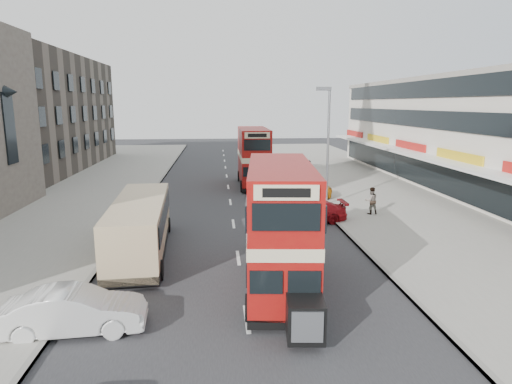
# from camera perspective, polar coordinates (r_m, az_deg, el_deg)

# --- Properties ---
(ground) EXTENTS (160.00, 160.00, 0.00)m
(ground) POSITION_cam_1_polar(r_m,az_deg,el_deg) (13.69, -0.59, -19.73)
(ground) COLOR #28282B
(ground) RESTS_ON ground
(road_surface) EXTENTS (12.00, 90.00, 0.01)m
(road_surface) POSITION_cam_1_polar(r_m,az_deg,el_deg) (32.49, -3.30, -1.29)
(road_surface) COLOR #28282B
(road_surface) RESTS_ON ground
(pavement_right) EXTENTS (12.00, 90.00, 0.15)m
(pavement_right) POSITION_cam_1_polar(r_m,az_deg,el_deg) (34.92, 16.79, -0.75)
(pavement_right) COLOR gray
(pavement_right) RESTS_ON ground
(pavement_left) EXTENTS (12.00, 90.00, 0.15)m
(pavement_left) POSITION_cam_1_polar(r_m,az_deg,el_deg) (34.31, -23.77, -1.45)
(pavement_left) COLOR gray
(pavement_left) RESTS_ON ground
(kerb_left) EXTENTS (0.20, 90.00, 0.16)m
(kerb_left) POSITION_cam_1_polar(r_m,az_deg,el_deg) (32.87, -13.99, -1.34)
(kerb_left) COLOR gray
(kerb_left) RESTS_ON ground
(kerb_right) EXTENTS (0.20, 90.00, 0.16)m
(kerb_right) POSITION_cam_1_polar(r_m,az_deg,el_deg) (33.20, 7.28, -0.97)
(kerb_right) COLOR gray
(kerb_right) RESTS_ON ground
(brick_terrace) EXTENTS (14.00, 28.00, 12.00)m
(brick_terrace) POSITION_cam_1_polar(r_m,az_deg,el_deg) (54.01, -28.35, 8.81)
(brick_terrace) COLOR #66594C
(brick_terrace) RESTS_ON ground
(commercial_row) EXTENTS (9.90, 46.20, 9.30)m
(commercial_row) POSITION_cam_1_polar(r_m,az_deg,el_deg) (39.69, 26.89, 6.65)
(commercial_row) COLOR beige
(commercial_row) RESTS_ON ground
(street_lamp) EXTENTS (1.00, 0.20, 8.12)m
(street_lamp) POSITION_cam_1_polar(r_m,az_deg,el_deg) (30.69, 9.07, 6.88)
(street_lamp) COLOR slate
(street_lamp) RESTS_ON ground
(bus_main) EXTENTS (3.04, 8.67, 4.68)m
(bus_main) POSITION_cam_1_polar(r_m,az_deg,el_deg) (16.94, 3.13, -4.46)
(bus_main) COLOR black
(bus_main) RESTS_ON ground
(bus_second) EXTENTS (2.44, 8.73, 4.80)m
(bus_second) POSITION_cam_1_polar(r_m,az_deg,el_deg) (38.52, -0.30, 4.51)
(bus_second) COLOR black
(bus_second) RESTS_ON ground
(coach) EXTENTS (2.83, 9.21, 2.41)m
(coach) POSITION_cam_1_polar(r_m,az_deg,el_deg) (21.86, -14.57, -4.03)
(coach) COLOR black
(coach) RESTS_ON ground
(car_left_front) EXTENTS (4.42, 1.81, 1.43)m
(car_left_front) POSITION_cam_1_polar(r_m,az_deg,el_deg) (15.42, -22.17, -13.89)
(car_left_front) COLOR silver
(car_left_front) RESTS_ON ground
(car_right_a) EXTENTS (4.52, 1.93, 1.30)m
(car_right_a) POSITION_cam_1_polar(r_m,az_deg,el_deg) (27.10, 6.79, -2.49)
(car_right_a) COLOR #A11016
(car_right_a) RESTS_ON ground
(car_right_b) EXTENTS (4.93, 2.53, 1.33)m
(car_right_b) POSITION_cam_1_polar(r_m,az_deg,el_deg) (33.51, 5.49, 0.22)
(car_right_b) COLOR orange
(car_right_b) RESTS_ON ground
(pedestrian_near) EXTENTS (0.68, 0.50, 1.74)m
(pedestrian_near) POSITION_cam_1_polar(r_m,az_deg,el_deg) (29.13, 14.50, -1.05)
(pedestrian_near) COLOR gray
(pedestrian_near) RESTS_ON pavement_right
(pedestrian_far) EXTENTS (0.97, 0.67, 1.53)m
(pedestrian_far) POSITION_cam_1_polar(r_m,az_deg,el_deg) (43.35, 6.81, 3.03)
(pedestrian_far) COLOR gray
(pedestrian_far) RESTS_ON pavement_right
(cyclist) EXTENTS (0.75, 1.71, 2.33)m
(cyclist) POSITION_cam_1_polar(r_m,az_deg,el_deg) (34.80, 3.15, 0.95)
(cyclist) COLOR gray
(cyclist) RESTS_ON ground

